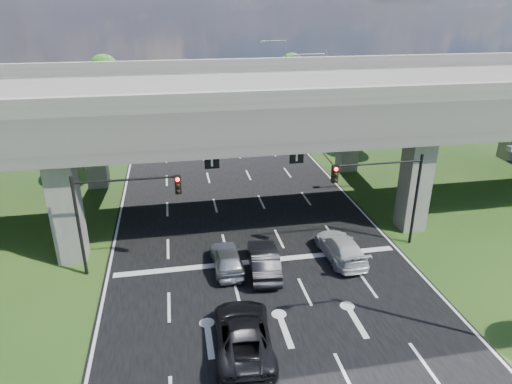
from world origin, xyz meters
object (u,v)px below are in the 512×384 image
object	(u,v)px
car_dark	(264,260)
car_silver	(227,258)
signal_left	(117,205)
streetlight_far	(320,94)
streetlight_beyond	(282,71)
car_white	(341,247)
car_trailing	(243,335)
signal_right	(385,185)

from	to	relation	value
car_dark	car_silver	bearing A→B (deg)	-12.81
signal_left	car_silver	xyz separation A→B (m)	(5.82, -0.94, -3.46)
streetlight_far	streetlight_beyond	distance (m)	16.00
streetlight_far	streetlight_beyond	xyz separation A→B (m)	(0.00, 16.00, 0.00)
car_silver	car_white	world-z (taller)	car_white
car_trailing	signal_left	bearing A→B (deg)	-48.98
signal_right	car_white	bearing A→B (deg)	-162.12
car_dark	car_white	distance (m)	4.93
signal_right	car_trailing	world-z (taller)	signal_right
streetlight_far	car_trailing	size ratio (longest dim) A/B	1.86
signal_right	car_dark	world-z (taller)	signal_right
streetlight_beyond	car_dark	distance (m)	39.33
car_white	car_trailing	size ratio (longest dim) A/B	0.90
signal_left	car_dark	bearing A→B (deg)	-11.64
car_trailing	streetlight_beyond	bearing A→B (deg)	-101.54
signal_left	car_dark	world-z (taller)	signal_left
signal_right	streetlight_far	distance (m)	20.25
streetlight_far	car_dark	world-z (taller)	streetlight_far
streetlight_far	car_white	distance (m)	22.23
car_white	signal_right	bearing A→B (deg)	-164.34
signal_left	car_trailing	size ratio (longest dim) A/B	1.12
car_dark	car_trailing	distance (m)	6.35
streetlight_beyond	car_white	size ratio (longest dim) A/B	2.06
streetlight_far	car_trailing	bearing A→B (deg)	-113.84
signal_right	car_white	distance (m)	4.62
car_silver	car_trailing	world-z (taller)	car_trailing
signal_left	car_white	world-z (taller)	signal_left
streetlight_beyond	car_white	distance (m)	37.71
signal_right	streetlight_beyond	xyz separation A→B (m)	(2.27, 36.06, 1.66)
car_silver	car_trailing	distance (m)	6.65
streetlight_far	car_trailing	xyz separation A→B (m)	(-12.22, -27.65, -5.07)
car_white	car_trailing	world-z (taller)	car_trailing
signal_left	car_silver	distance (m)	6.84
car_dark	car_white	size ratio (longest dim) A/B	0.94
signal_right	car_silver	distance (m)	10.46
car_trailing	car_white	bearing A→B (deg)	-132.46
streetlight_far	car_white	xyz separation A→B (m)	(-5.20, -21.00, -5.11)
signal_right	car_silver	size ratio (longest dim) A/B	1.46
streetlight_far	streetlight_beyond	size ratio (longest dim) A/B	1.00
car_silver	car_trailing	size ratio (longest dim) A/B	0.76
streetlight_far	signal_left	bearing A→B (deg)	-131.78
streetlight_beyond	car_silver	bearing A→B (deg)	-108.11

